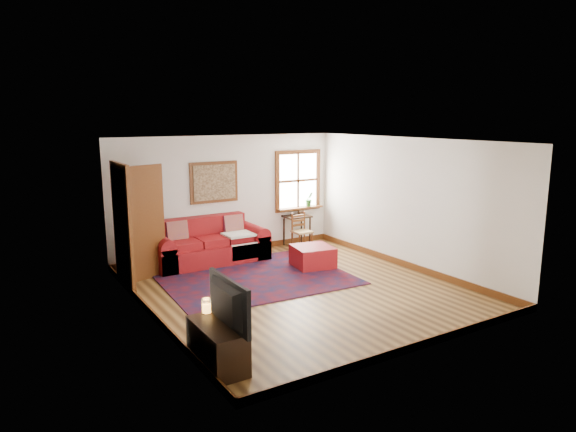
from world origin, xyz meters
TOP-DOWN VIEW (x-y plane):
  - ground at (0.00, 0.00)m, footprint 5.50×5.50m
  - room_envelope at (0.00, 0.02)m, footprint 5.04×5.54m
  - window at (1.78, 2.70)m, footprint 1.18×0.20m
  - doorway at (-2.21, 1.78)m, footprint 0.89×1.08m
  - framed_artwork at (-0.30, 2.71)m, footprint 1.05×0.07m
  - persian_rug at (-0.33, 0.93)m, footprint 3.39×2.78m
  - red_leather_sofa at (-0.63, 2.31)m, footprint 2.28×0.94m
  - red_ottoman at (0.95, 0.94)m, footprint 0.83×0.83m
  - side_table at (1.61, 2.53)m, footprint 0.57×0.43m
  - ladder_back_chair at (1.48, 2.18)m, footprint 0.38×0.37m
  - media_cabinet at (-2.28, -1.80)m, footprint 0.42×0.93m
  - television at (-2.26, -1.90)m, footprint 0.13×0.99m
  - candle_hurricane at (-2.23, -1.39)m, footprint 0.12×0.12m

SIDE VIEW (x-z plane):
  - ground at x=0.00m, z-range 0.00..0.00m
  - persian_rug at x=-0.33m, z-range 0.00..0.02m
  - red_ottoman at x=0.95m, z-range 0.00..0.41m
  - media_cabinet at x=-2.28m, z-range 0.00..0.51m
  - red_leather_sofa at x=-0.63m, z-range -0.15..0.74m
  - ladder_back_chair at x=1.48m, z-range 0.03..0.85m
  - side_table at x=1.61m, z-range 0.22..0.91m
  - candle_hurricane at x=-2.23m, z-range 0.50..0.68m
  - television at x=-2.26m, z-range 0.51..1.08m
  - doorway at x=-2.21m, z-range 0.00..2.14m
  - window at x=1.78m, z-range 0.62..2.00m
  - framed_artwork at x=-0.30m, z-range 1.13..1.98m
  - room_envelope at x=0.00m, z-range 0.39..2.91m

